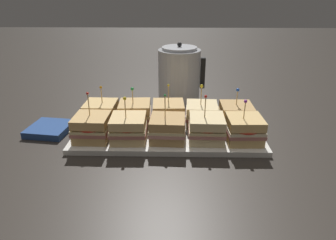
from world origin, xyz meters
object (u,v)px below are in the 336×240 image
object	(u,v)px
sandwich_back_left	(135,113)
sandwich_back_far_right	(236,115)
serving_platter	(168,133)
sandwich_front_right	(206,129)
sandwich_front_far_left	(92,127)
sandwich_back_center	(168,113)
napkin_stack	(50,129)
sandwich_front_center	(168,129)
sandwich_front_left	(129,128)
kettle_steel	(179,74)
sandwich_back_far_left	(101,113)
sandwich_back_right	(202,114)
sandwich_front_far_right	(244,129)

from	to	relation	value
sandwich_back_left	sandwich_back_far_right	xyz separation A→B (m)	(0.36, -0.00, -0.00)
serving_platter	sandwich_back_left	xyz separation A→B (m)	(-0.12, 0.06, 0.05)
sandwich_front_right	sandwich_front_far_left	bearing A→B (deg)	179.98
sandwich_back_center	napkin_stack	world-z (taller)	sandwich_back_center
sandwich_front_center	sandwich_back_left	xyz separation A→B (m)	(-0.12, 0.12, 0.00)
sandwich_front_far_left	sandwich_back_center	bearing A→B (deg)	26.72
serving_platter	sandwich_front_left	xyz separation A→B (m)	(-0.13, -0.06, 0.05)
sandwich_front_far_left	kettle_steel	distance (m)	0.52
sandwich_back_far_left	sandwich_back_left	bearing A→B (deg)	1.15
sandwich_front_far_left	sandwich_back_far_left	size ratio (longest dim) A/B	1.10
sandwich_front_left	sandwich_front_right	world-z (taller)	sandwich_front_right
kettle_steel	sandwich_back_far_left	bearing A→B (deg)	-132.34
sandwich_front_left	sandwich_back_center	xyz separation A→B (m)	(0.12, 0.13, -0.00)
serving_platter	sandwich_back_far_left	bearing A→B (deg)	166.26
sandwich_back_center	napkin_stack	bearing A→B (deg)	-174.53
sandwich_back_far_left	sandwich_back_far_right	xyz separation A→B (m)	(0.48, 0.00, -0.00)
serving_platter	sandwich_back_center	xyz separation A→B (m)	(-0.00, 0.06, 0.05)
sandwich_front_left	sandwich_back_far_left	size ratio (longest dim) A/B	1.05
sandwich_back_far_left	sandwich_back_right	distance (m)	0.36
sandwich_back_center	sandwich_back_far_right	bearing A→B (deg)	-0.58
sandwich_front_right	sandwich_back_far_right	distance (m)	0.17
sandwich_back_far_left	sandwich_back_center	xyz separation A→B (m)	(0.24, 0.00, 0.00)
sandwich_front_center	sandwich_front_right	world-z (taller)	same
serving_platter	sandwich_back_far_right	size ratio (longest dim) A/B	4.69
sandwich_front_right	sandwich_back_far_right	world-z (taller)	sandwich_front_right
sandwich_front_left	sandwich_back_far_right	xyz separation A→B (m)	(0.37, 0.12, -0.00)
sandwich_front_right	kettle_steel	bearing A→B (deg)	100.88
sandwich_front_far_right	sandwich_back_far_right	xyz separation A→B (m)	(-0.00, 0.12, -0.00)
sandwich_front_left	sandwich_back_right	distance (m)	0.28
sandwich_front_far_right	sandwich_back_right	distance (m)	0.18
kettle_steel	sandwich_front_right	bearing A→B (deg)	-79.12
sandwich_front_far_right	sandwich_back_left	distance (m)	0.39
sandwich_back_left	napkin_stack	xyz separation A→B (m)	(-0.30, -0.04, -0.05)
serving_platter	sandwich_front_far_right	size ratio (longest dim) A/B	4.43
serving_platter	napkin_stack	size ratio (longest dim) A/B	4.16
sandwich_back_far_left	sandwich_back_right	bearing A→B (deg)	0.57
sandwich_front_right	sandwich_back_right	size ratio (longest dim) A/B	1.02
sandwich_front_left	napkin_stack	distance (m)	0.31
sandwich_back_far_right	sandwich_front_right	bearing A→B (deg)	-134.35
sandwich_front_right	napkin_stack	bearing A→B (deg)	171.48
serving_platter	sandwich_back_right	xyz separation A→B (m)	(0.12, 0.06, 0.05)
sandwich_back_far_right	napkin_stack	size ratio (longest dim) A/B	0.89
sandwich_back_left	sandwich_back_far_left	bearing A→B (deg)	-178.85
sandwich_back_left	sandwich_back_center	world-z (taller)	sandwich_back_center
napkin_stack	serving_platter	bearing A→B (deg)	-2.99
sandwich_back_left	sandwich_back_center	distance (m)	0.12
sandwich_front_right	sandwich_front_far_right	world-z (taller)	sandwich_front_right
sandwich_front_right	sandwich_back_far_left	size ratio (longest dim) A/B	1.08
sandwich_front_center	napkin_stack	size ratio (longest dim) A/B	1.00
sandwich_front_left	sandwich_front_far_right	world-z (taller)	sandwich_front_left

